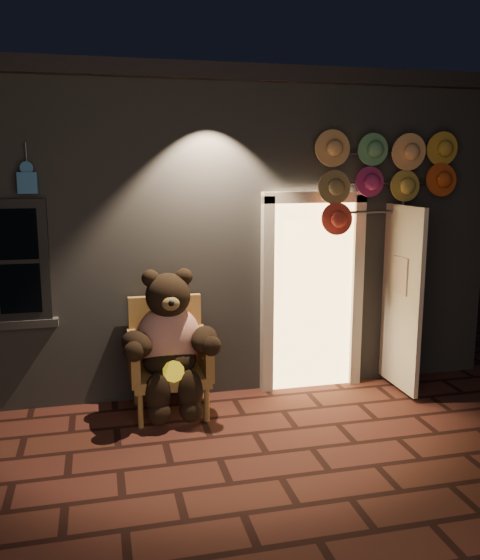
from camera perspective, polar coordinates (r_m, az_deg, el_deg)
name	(u,v)px	position (r m, az deg, el deg)	size (l,w,h in m)	color
ground	(220,459)	(5.28, -1.97, -16.83)	(60.00, 60.00, 0.00)	#51261F
shop_building	(163,217)	(8.65, -7.40, 6.02)	(7.30, 5.95, 3.51)	slate
wicker_armchair	(168,356)	(6.09, -6.92, -7.23)	(0.79, 0.71, 1.14)	#B49145
teddy_bear	(170,342)	(5.89, -6.79, -5.96)	(1.04, 0.80, 1.43)	red
hat_rack	(384,176)	(6.58, 13.68, 9.73)	(1.59, 0.22, 2.82)	#59595E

